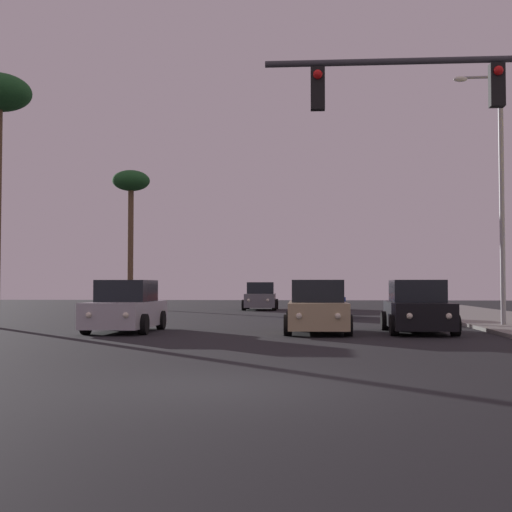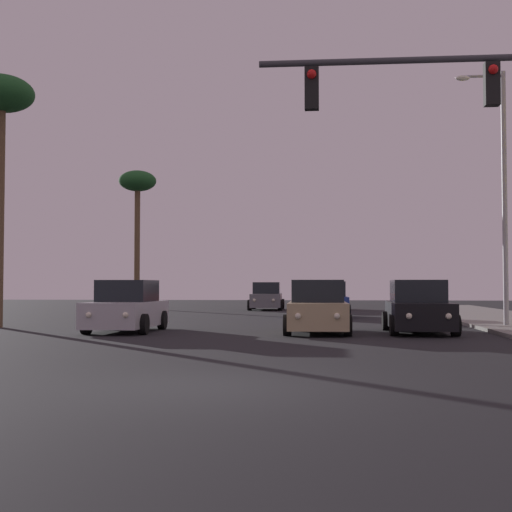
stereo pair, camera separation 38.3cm
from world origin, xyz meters
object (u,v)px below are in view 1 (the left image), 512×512
at_px(car_silver, 126,308).
at_px(street_lamp, 498,184).
at_px(car_black, 418,309).
at_px(car_red, 317,297).
at_px(car_tan, 317,309).
at_px(palm_tree_far, 131,188).
at_px(car_grey, 261,297).
at_px(car_blue, 323,301).

height_order(car_silver, street_lamp, street_lamp).
xyz_separation_m(car_silver, car_black, (9.39, 0.12, 0.00)).
height_order(car_red, car_black, same).
distance_m(car_black, street_lamp, 6.14).
relative_size(car_silver, car_black, 1.00).
height_order(car_tan, street_lamp, street_lamp).
bearing_deg(palm_tree_far, car_grey, -8.39).
bearing_deg(car_blue, street_lamp, 126.52).
xyz_separation_m(car_blue, car_silver, (-6.64, -10.79, 0.00)).
xyz_separation_m(car_grey, car_silver, (-3.03, -20.62, 0.00)).
relative_size(car_grey, street_lamp, 0.48).
bearing_deg(street_lamp, palm_tree_far, 133.65).
height_order(car_black, street_lamp, street_lamp).
distance_m(car_silver, palm_tree_far, 23.55).
distance_m(car_tan, street_lamp, 8.37).
distance_m(car_tan, palm_tree_far, 25.79).
bearing_deg(car_red, car_black, 99.38).
bearing_deg(car_red, car_silver, 74.66).
height_order(car_black, palm_tree_far, palm_tree_far).
height_order(car_silver, car_black, same).
relative_size(car_blue, street_lamp, 0.48).
xyz_separation_m(car_red, car_silver, (-6.45, -21.33, 0.00)).
distance_m(car_blue, car_grey, 10.46).
bearing_deg(palm_tree_far, car_black, -55.81).
relative_size(car_silver, palm_tree_far, 0.49).
bearing_deg(car_grey, car_red, -169.93).
bearing_deg(street_lamp, car_red, 108.68).
bearing_deg(street_lamp, car_black, -139.45).
bearing_deg(car_blue, car_tan, 86.79).
bearing_deg(car_blue, palm_tree_far, -43.62).
bearing_deg(car_silver, car_red, -105.40).
relative_size(car_blue, car_tan, 1.00).
relative_size(car_black, street_lamp, 0.48).
bearing_deg(car_tan, palm_tree_far, -62.72).
distance_m(car_silver, street_lamp, 13.72).
bearing_deg(street_lamp, car_blue, 127.51).
bearing_deg(car_tan, car_grey, -81.81).
bearing_deg(palm_tree_far, car_tan, -62.18).
distance_m(car_red, street_lamp, 19.91).
bearing_deg(car_black, car_tan, 5.39).
xyz_separation_m(car_blue, palm_tree_far, (-12.02, 11.06, 6.94)).
xyz_separation_m(car_tan, car_black, (3.18, 0.23, 0.00)).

